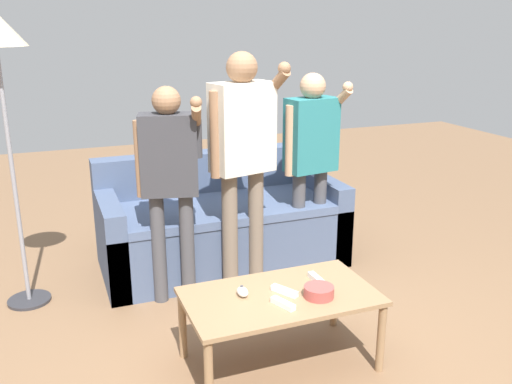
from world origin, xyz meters
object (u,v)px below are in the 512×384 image
player_right (311,150)px  game_remote_wand_near (284,291)px  player_left (170,171)px  player_center (243,146)px  coffee_table (280,303)px  game_remote_wand_spare (283,303)px  game_remote_nunchuk (243,292)px  game_remote_wand_far (316,279)px  couch (221,225)px  snack_bowl (319,292)px

player_right → game_remote_wand_near: player_right is taller
player_left → game_remote_wand_near: size_ratio=9.17×
player_left → player_center: size_ratio=0.88×
player_center → coffee_table: bearing=-97.9°
game_remote_wand_spare → game_remote_wand_near: bearing=62.8°
game_remote_nunchuk → game_remote_wand_far: size_ratio=0.60×
player_left → game_remote_wand_near: (0.39, -0.93, -0.47)m
game_remote_wand_far → game_remote_wand_spare: 0.35m
coffee_table → game_remote_nunchuk: game_remote_nunchuk is taller
couch → player_right: (0.58, -0.35, 0.62)m
game_remote_nunchuk → game_remote_wand_spare: 0.24m
player_left → game_remote_wand_far: 1.16m
couch → player_center: 0.87m
couch → game_remote_wand_far: (0.13, -1.35, 0.13)m
snack_bowl → player_left: player_left is taller
snack_bowl → game_remote_nunchuk: snack_bowl is taller
snack_bowl → player_right: 1.36m
snack_bowl → game_remote_wand_near: bearing=147.1°
game_remote_wand_far → coffee_table: bearing=-164.6°
game_remote_wand_far → player_center: bearing=97.8°
game_remote_nunchuk → player_left: size_ratio=0.06×
snack_bowl → player_right: size_ratio=0.11×
game_remote_wand_spare → player_left: bearing=107.1°
coffee_table → game_remote_wand_far: game_remote_wand_far is taller
game_remote_wand_near → game_remote_wand_far: 0.24m
player_right → game_remote_wand_near: size_ratio=9.40×
couch → game_remote_nunchuk: 1.40m
snack_bowl → coffee_table: bearing=150.9°
game_remote_wand_near → snack_bowl: bearing=-32.9°
coffee_table → game_remote_nunchuk: bearing=163.8°
coffee_table → game_remote_wand_near: bearing=0.8°
player_left → coffee_table: bearing=-68.7°
coffee_table → game_remote_wand_spare: (-0.04, -0.12, 0.06)m
player_right → snack_bowl: bearing=-114.2°
player_center → game_remote_wand_spare: size_ratio=10.85×
game_remote_wand_far → game_remote_nunchuk: bearing=-178.3°
game_remote_wand_spare → player_center: bearing=80.9°
player_right → game_remote_wand_near: 1.36m
game_remote_wand_near → game_remote_wand_spare: bearing=-117.2°
player_right → game_remote_wand_far: 1.20m
couch → player_left: bearing=-134.8°
player_right → game_remote_wand_near: (-0.68, -1.07, -0.49)m
couch → player_center: (0.01, -0.48, 0.72)m
player_left → game_remote_wand_spare: player_left is taller
player_right → game_remote_wand_spare: size_ratio=9.78×
player_center → player_right: (0.57, 0.13, -0.10)m
snack_bowl → game_remote_wand_near: snack_bowl is taller
couch → snack_bowl: (0.06, -1.52, 0.15)m
snack_bowl → game_remote_wand_spare: snack_bowl is taller
snack_bowl → game_remote_wand_spare: 0.22m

